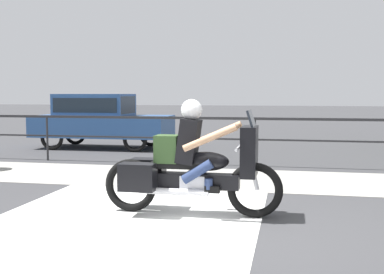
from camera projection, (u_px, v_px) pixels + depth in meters
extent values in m
plane|color=#38383A|center=(224.00, 228.00, 5.93)|extent=(120.00, 120.00, 0.00)
cube|color=#99968E|center=(248.00, 179.00, 9.24)|extent=(44.00, 2.40, 0.01)
cube|color=silver|center=(116.00, 226.00, 5.99)|extent=(3.52, 6.00, 0.01)
cube|color=#232326|center=(255.00, 119.00, 10.82)|extent=(36.00, 0.04, 0.06)
cube|color=#232326|center=(255.00, 140.00, 10.86)|extent=(36.00, 0.03, 0.04)
cylinder|color=#232326|center=(47.00, 138.00, 11.88)|extent=(0.05, 0.05, 1.12)
cylinder|color=#232326|center=(255.00, 142.00, 10.86)|extent=(0.05, 0.05, 1.12)
torus|color=black|center=(255.00, 190.00, 6.39)|extent=(0.74, 0.11, 0.74)
torus|color=black|center=(131.00, 185.00, 6.73)|extent=(0.74, 0.11, 0.74)
cube|color=black|center=(191.00, 180.00, 6.55)|extent=(1.32, 0.22, 0.20)
cube|color=silver|center=(194.00, 184.00, 6.55)|extent=(0.34, 0.26, 0.26)
ellipsoid|color=black|center=(206.00, 161.00, 6.49)|extent=(0.62, 0.30, 0.26)
cube|color=black|center=(179.00, 165.00, 6.57)|extent=(0.76, 0.28, 0.08)
cube|color=black|center=(249.00, 151.00, 6.36)|extent=(0.20, 0.55, 0.66)
cube|color=#1E232B|center=(251.00, 119.00, 6.32)|extent=(0.10, 0.47, 0.24)
cylinder|color=silver|center=(239.00, 147.00, 6.38)|extent=(0.04, 0.70, 0.04)
cylinder|color=silver|center=(174.00, 192.00, 6.45)|extent=(0.95, 0.09, 0.09)
cube|color=black|center=(138.00, 177.00, 6.45)|extent=(0.48, 0.28, 0.37)
cube|color=black|center=(148.00, 171.00, 6.92)|extent=(0.48, 0.28, 0.37)
cylinder|color=silver|center=(253.00, 171.00, 6.37)|extent=(0.18, 0.06, 0.52)
cube|color=black|center=(189.00, 141.00, 6.51)|extent=(0.32, 0.36, 0.63)
sphere|color=tan|center=(192.00, 111.00, 6.47)|extent=(0.23, 0.23, 0.23)
sphere|color=silver|center=(192.00, 110.00, 6.47)|extent=(0.29, 0.29, 0.29)
cylinder|color=navy|center=(197.00, 172.00, 6.37)|extent=(0.44, 0.13, 0.34)
cylinder|color=navy|center=(209.00, 184.00, 6.36)|extent=(0.11, 0.11, 0.14)
cube|color=black|center=(212.00, 189.00, 6.35)|extent=(0.20, 0.10, 0.09)
cylinder|color=navy|center=(202.00, 168.00, 6.66)|extent=(0.44, 0.13, 0.34)
cylinder|color=navy|center=(212.00, 180.00, 6.65)|extent=(0.11, 0.11, 0.14)
cube|color=black|center=(216.00, 185.00, 6.65)|extent=(0.20, 0.10, 0.09)
cylinder|color=tan|center=(210.00, 138.00, 6.14)|extent=(0.72, 0.09, 0.38)
cylinder|color=tan|center=(217.00, 134.00, 6.73)|extent=(0.72, 0.09, 0.38)
cube|color=#2D4723|center=(167.00, 149.00, 6.58)|extent=(0.32, 0.30, 0.38)
cube|color=#284C84|center=(103.00, 126.00, 14.53)|extent=(4.10, 1.69, 0.63)
cube|color=#284C84|center=(95.00, 105.00, 14.52)|extent=(2.13, 1.49, 0.65)
cube|color=#19232D|center=(128.00, 105.00, 14.32)|extent=(0.04, 1.32, 0.52)
cube|color=#19232D|center=(95.00, 105.00, 14.52)|extent=(1.96, 1.53, 0.42)
torus|color=black|center=(135.00, 140.00, 13.55)|extent=(0.72, 0.11, 0.72)
torus|color=black|center=(151.00, 135.00, 15.07)|extent=(0.72, 0.11, 0.72)
torus|color=black|center=(52.00, 138.00, 14.05)|extent=(0.72, 0.11, 0.72)
torus|color=black|center=(75.00, 134.00, 15.57)|extent=(0.72, 0.11, 0.72)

